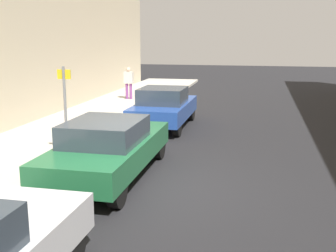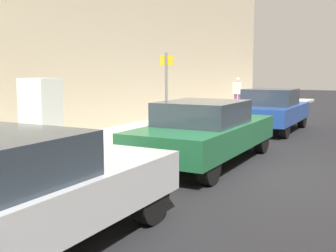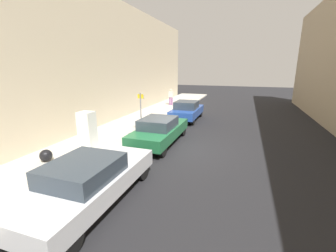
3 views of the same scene
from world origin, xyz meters
The scene contains 11 objects.
ground_plane centered at (0.00, 0.00, 0.00)m, with size 80.00×80.00×0.00m, color black.
sidewalk_slab centered at (-4.11, 0.00, 0.08)m, with size 3.72×44.00×0.15m, color #B2ADA0.
building_facade_near centered at (-6.99, 0.00, 4.24)m, with size 2.03×39.60×8.48m, color beige.
discarded_refrigerator centered at (-4.00, -1.75, 1.02)m, with size 0.67×0.64×1.75m.
manhole_cover centered at (-2.98, 0.99, 0.16)m, with size 0.70×0.70×0.02m, color #47443F.
street_sign_post centered at (-2.64, 1.24, 1.48)m, with size 0.36×0.07×2.35m.
trash_bag centered at (-4.60, -3.65, 0.40)m, with size 0.49×0.49×0.49m, color black.
pedestrian_walking_far centered at (-4.22, 11.53, 1.06)m, with size 0.46×0.22×1.58m.
parked_sedan_silver centered at (-1.17, -5.33, 0.73)m, with size 1.89×4.79×1.40m.
parked_sedan_green centered at (-1.17, 0.34, 0.73)m, with size 1.80×4.61×1.40m.
parked_hatchback_blue centered at (-1.17, 6.06, 0.75)m, with size 1.78×4.05×1.45m.
Camera 3 is at (2.88, -10.10, 3.88)m, focal length 24.00 mm.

